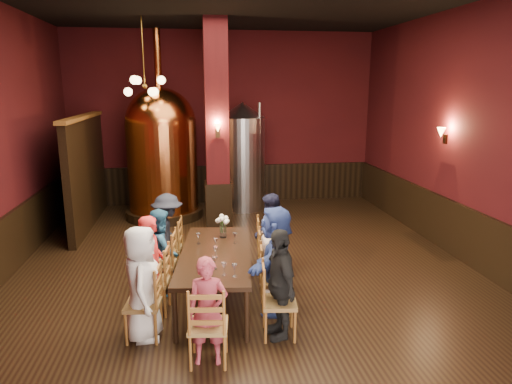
{
  "coord_description": "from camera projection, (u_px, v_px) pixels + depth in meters",
  "views": [
    {
      "loc": [
        -0.87,
        -7.22,
        3.1
      ],
      "look_at": [
        0.19,
        0.2,
        1.35
      ],
      "focal_mm": 32.0,
      "sensor_mm": 36.0,
      "label": 1
    }
  ],
  "objects": [
    {
      "name": "person_8",
      "position": [
        208.0,
        311.0,
        5.12
      ],
      "size": [
        0.49,
        0.34,
        1.26
      ],
      "primitive_type": "imported",
      "rotation": [
        0.0,
        0.0,
        6.19
      ],
      "color": "#A63747",
      "rests_on": "ground"
    },
    {
      "name": "wine_glass_0",
      "position": [
        198.0,
        239.0,
        6.93
      ],
      "size": [
        0.07,
        0.07,
        0.17
      ],
      "primitive_type": null,
      "color": "white",
      "rests_on": "dining_table"
    },
    {
      "name": "person_7",
      "position": [
        270.0,
        234.0,
        7.61
      ],
      "size": [
        0.38,
        0.69,
        1.37
      ],
      "primitive_type": "imported",
      "rotation": [
        0.0,
        0.0,
        4.63
      ],
      "color": "#191A33",
      "rests_on": "ground"
    },
    {
      "name": "sconce_wall",
      "position": [
        446.0,
        135.0,
        8.6
      ],
      "size": [
        0.2,
        0.2,
        0.36
      ],
      "primitive_type": null,
      "rotation": [
        0.0,
        0.0,
        1.57
      ],
      "color": "black",
      "rests_on": "room"
    },
    {
      "name": "pendant_cluster",
      "position": [
        145.0,
        86.0,
        9.63
      ],
      "size": [
        0.9,
        0.9,
        1.7
      ],
      "primitive_type": null,
      "color": "#A57226",
      "rests_on": "room"
    },
    {
      "name": "wine_glass_6",
      "position": [
        215.0,
        252.0,
        6.36
      ],
      "size": [
        0.07,
        0.07,
        0.17
      ],
      "primitive_type": null,
      "color": "white",
      "rests_on": "dining_table"
    },
    {
      "name": "person_5",
      "position": [
        276.0,
        259.0,
        6.3
      ],
      "size": [
        0.96,
        1.48,
        1.52
      ],
      "primitive_type": "imported",
      "rotation": [
        0.0,
        0.0,
        4.32
      ],
      "color": "#2E428B",
      "rests_on": "ground"
    },
    {
      "name": "wine_glass_1",
      "position": [
        215.0,
        263.0,
        5.97
      ],
      "size": [
        0.07,
        0.07,
        0.17
      ],
      "primitive_type": null,
      "color": "white",
      "rests_on": "dining_table"
    },
    {
      "name": "wine_glass_4",
      "position": [
        235.0,
        238.0,
        6.95
      ],
      "size": [
        0.07,
        0.07,
        0.17
      ],
      "primitive_type": null,
      "color": "white",
      "rests_on": "dining_table"
    },
    {
      "name": "chair_8",
      "position": [
        208.0,
        325.0,
        5.16
      ],
      "size": [
        0.51,
        0.51,
        0.92
      ],
      "primitive_type": null,
      "rotation": [
        0.0,
        0.0,
        3.03
      ],
      "color": "#995A27",
      "rests_on": "ground"
    },
    {
      "name": "wine_glass_3",
      "position": [
        234.0,
        270.0,
        5.74
      ],
      "size": [
        0.07,
        0.07,
        0.17
      ],
      "primitive_type": null,
      "color": "white",
      "rests_on": "dining_table"
    },
    {
      "name": "chair_4",
      "position": [
        279.0,
        302.0,
        5.72
      ],
      "size": [
        0.51,
        0.51,
        0.92
      ],
      "primitive_type": null,
      "rotation": [
        0.0,
        0.0,
        1.46
      ],
      "color": "#995A27",
      "rests_on": "ground"
    },
    {
      "name": "dining_table",
      "position": [
        216.0,
        256.0,
        6.62
      ],
      "size": [
        1.27,
        2.5,
        0.75
      ],
      "rotation": [
        0.0,
        0.0,
        -0.11
      ],
      "color": "black",
      "rests_on": "ground"
    },
    {
      "name": "person_0",
      "position": [
        142.0,
        283.0,
        5.61
      ],
      "size": [
        0.48,
        0.72,
        1.46
      ],
      "primitive_type": "imported",
      "rotation": [
        0.0,
        0.0,
        1.59
      ],
      "color": "white",
      "rests_on": "ground"
    },
    {
      "name": "person_2",
      "position": [
        161.0,
        251.0,
        6.92
      ],
      "size": [
        0.39,
        0.67,
        1.31
      ],
      "primitive_type": "imported",
      "rotation": [
        0.0,
        0.0,
        1.69
      ],
      "color": "#25577B",
      "rests_on": "ground"
    },
    {
      "name": "steel_vessel",
      "position": [
        243.0,
        156.0,
        11.58
      ],
      "size": [
        1.4,
        1.4,
        2.71
      ],
      "rotation": [
        0.0,
        0.0,
        0.29
      ],
      "color": "#B2B2B7",
      "rests_on": "ground"
    },
    {
      "name": "wainscot_right",
      "position": [
        464.0,
        234.0,
        8.22
      ],
      "size": [
        0.08,
        9.9,
        1.0
      ],
      "primitive_type": "cube",
      "color": "black",
      "rests_on": "ground"
    },
    {
      "name": "copper_kettle",
      "position": [
        162.0,
        152.0,
        10.76
      ],
      "size": [
        2.03,
        2.03,
        4.35
      ],
      "rotation": [
        0.0,
        0.0,
        -0.28
      ],
      "color": "black",
      "rests_on": "ground"
    },
    {
      "name": "chair_0",
      "position": [
        143.0,
        303.0,
        5.67
      ],
      "size": [
        0.51,
        0.51,
        0.92
      ],
      "primitive_type": null,
      "rotation": [
        0.0,
        0.0,
        -1.68
      ],
      "color": "#995A27",
      "rests_on": "ground"
    },
    {
      "name": "chair_5",
      "position": [
        276.0,
        280.0,
        6.37
      ],
      "size": [
        0.51,
        0.51,
        0.92
      ],
      "primitive_type": null,
      "rotation": [
        0.0,
        0.0,
        1.46
      ],
      "color": "#995A27",
      "rests_on": "ground"
    },
    {
      "name": "person_3",
      "position": [
        168.0,
        235.0,
        7.56
      ],
      "size": [
        0.52,
        0.9,
        1.39
      ],
      "primitive_type": "imported",
      "rotation": [
        0.0,
        0.0,
        1.58
      ],
      "color": "black",
      "rests_on": "ground"
    },
    {
      "name": "person_6",
      "position": [
        273.0,
        251.0,
        6.97
      ],
      "size": [
        0.5,
        0.68,
        1.27
      ],
      "primitive_type": "imported",
      "rotation": [
        0.0,
        0.0,
        4.89
      ],
      "color": "white",
      "rests_on": "ground"
    },
    {
      "name": "column",
      "position": [
        217.0,
        126.0,
        9.94
      ],
      "size": [
        0.58,
        0.58,
        4.5
      ],
      "primitive_type": "cube",
      "color": "#450E11",
      "rests_on": "ground"
    },
    {
      "name": "room",
      "position": [
        246.0,
        141.0,
        7.28
      ],
      "size": [
        10.0,
        10.02,
        4.5
      ],
      "color": "black",
      "rests_on": "ground"
    },
    {
      "name": "wine_glass_5",
      "position": [
        224.0,
        269.0,
        5.78
      ],
      "size": [
        0.07,
        0.07,
        0.17
      ],
      "primitive_type": null,
      "color": "white",
      "rests_on": "dining_table"
    },
    {
      "name": "chair_3",
      "position": [
        169.0,
        248.0,
        7.62
      ],
      "size": [
        0.51,
        0.51,
        0.92
      ],
      "primitive_type": null,
      "rotation": [
        0.0,
        0.0,
        -1.68
      ],
      "color": "#995A27",
      "rests_on": "ground"
    },
    {
      "name": "chair_6",
      "position": [
        273.0,
        262.0,
        7.01
      ],
      "size": [
        0.51,
        0.51,
        0.92
      ],
      "primitive_type": null,
      "rotation": [
        0.0,
        0.0,
        1.46
      ],
      "color": "#995A27",
      "rests_on": "ground"
    },
    {
      "name": "wine_glass_2",
      "position": [
        216.0,
        244.0,
        6.7
      ],
      "size": [
        0.07,
        0.07,
        0.17
      ],
      "primitive_type": null,
      "color": "white",
      "rests_on": "dining_table"
    },
    {
      "name": "chair_2",
      "position": [
        162.0,
        263.0,
        6.97
      ],
      "size": [
        0.51,
        0.51,
        0.92
      ],
      "primitive_type": null,
      "rotation": [
        0.0,
        0.0,
        -1.68
      ],
      "color": "#995A27",
      "rests_on": "ground"
    },
    {
      "name": "partition",
      "position": [
        87.0,
        173.0,
        10.16
      ],
      "size": [
        0.22,
        3.5,
        2.4
      ],
      "primitive_type": "cube",
      "color": "black",
      "rests_on": "ground"
    },
    {
      "name": "chair_1",
      "position": [
        153.0,
        281.0,
        6.32
      ],
      "size": [
        0.51,
        0.51,
        0.92
      ],
      "primitive_type": null,
      "rotation": [
        0.0,
        0.0,
        -1.68
      ],
      "color": "#995A27",
      "rests_on": "ground"
    },
    {
      "name": "chair_7",
      "position": [
        270.0,
        247.0,
        7.66
      ],
      "size": [
        0.51,
        0.51,
        0.92
      ],
      "primitive_type": null,
      "rotation": [
        0.0,
        0.0,
        1.46
      ],
      "color": "#995A27",
      "rests_on": "ground"
    },
    {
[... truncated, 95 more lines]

